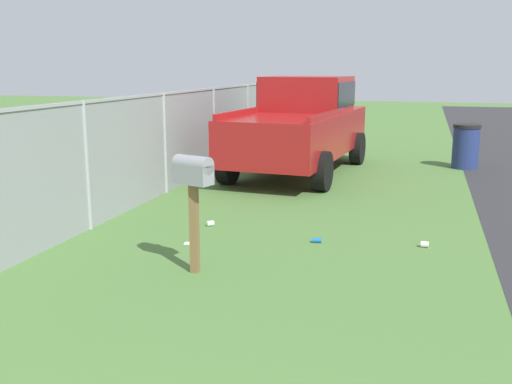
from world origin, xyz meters
TOP-DOWN VIEW (x-y plane):
  - mailbox at (5.42, 1.30)m, footprint 0.33×0.48m
  - pickup_truck at (12.18, 1.48)m, footprint 5.24×2.53m
  - trash_bin at (13.68, -2.07)m, footprint 0.62×0.62m
  - fence_section at (10.63, 3.44)m, footprint 18.42×0.07m
  - litter_cup_by_mailbox at (7.32, 1.82)m, footprint 0.13×0.13m
  - litter_cup_near_hydrant at (7.12, -1.23)m, footprint 0.08×0.10m
  - litter_can_midfield_b at (6.94, 0.16)m, footprint 0.09×0.13m
  - litter_wrapper_far_scatter at (6.42, 1.81)m, footprint 0.14×0.11m

SIDE VIEW (x-z plane):
  - litter_wrapper_far_scatter at x=6.42m, z-range 0.00..0.01m
  - litter_can_midfield_b at x=6.94m, z-range 0.00..0.07m
  - litter_cup_by_mailbox at x=7.32m, z-range 0.00..0.08m
  - litter_cup_near_hydrant at x=7.12m, z-range 0.00..0.08m
  - trash_bin at x=13.68m, z-range 0.00..1.02m
  - fence_section at x=10.63m, z-range 0.07..1.92m
  - mailbox at x=5.42m, z-range 0.39..1.75m
  - pickup_truck at x=12.18m, z-range 0.06..2.15m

